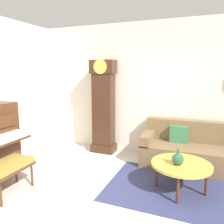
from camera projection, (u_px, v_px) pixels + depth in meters
ground_plane at (106, 217)px, 2.86m from camera, size 6.40×6.00×0.10m
wall_back at (150, 90)px, 4.80m from camera, size 5.30×0.13×2.80m
area_rug at (177, 189)px, 3.44m from camera, size 2.10×1.50×0.01m
piano_bench at (8, 167)px, 3.28m from camera, size 0.42×0.70×0.48m
grandfather_clock at (104, 109)px, 4.93m from camera, size 0.52×0.34×2.03m
couch at (194, 151)px, 4.23m from camera, size 1.90×0.80×0.84m
coffee_table at (181, 165)px, 3.34m from camera, size 0.88×0.88×0.44m
green_jug at (178, 159)px, 3.27m from camera, size 0.17×0.17×0.24m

